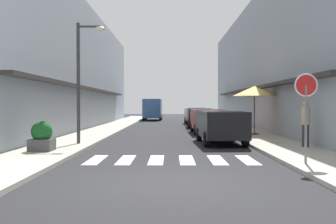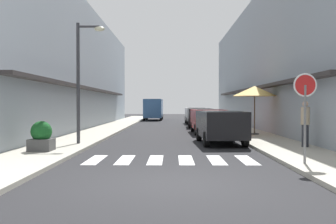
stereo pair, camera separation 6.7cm
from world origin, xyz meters
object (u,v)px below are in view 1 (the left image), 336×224
parked_car_far (200,115)px  pedestrian_walking_near (305,123)px  street_lamp (83,69)px  parked_car_near (220,123)px  planter_corner (42,137)px  round_street_sign (306,95)px  parked_car_distant (195,114)px  cafe_umbrella (254,91)px  parked_car_mid (207,118)px  delivery_van (153,108)px

parked_car_far → pedestrian_walking_near: pedestrian_walking_near is taller
parked_car_far → street_lamp: bearing=-113.2°
parked_car_near → planter_corner: size_ratio=4.18×
round_street_sign → pedestrian_walking_near: (1.44, 4.28, -0.96)m
parked_car_distant → parked_car_near: bearing=-90.0°
street_lamp → parked_car_far: bearing=66.8°
street_lamp → cafe_umbrella: (8.22, 5.08, -0.75)m
round_street_sign → pedestrian_walking_near: size_ratio=1.41×
parked_car_distant → street_lamp: street_lamp is taller
parked_car_mid → street_lamp: (-5.87, -7.43, 2.29)m
pedestrian_walking_near → delivery_van: bearing=98.6°
pedestrian_walking_near → planter_corner: bearing=-177.3°
planter_corner → parked_car_far: bearing=67.6°
pedestrian_walking_near → parked_car_mid: bearing=103.5°
parked_car_mid → pedestrian_walking_near: size_ratio=2.57×
parked_car_near → round_street_sign: round_street_sign is taller
street_lamp → parked_car_mid: bearing=51.7°
parked_car_near → cafe_umbrella: bearing=59.8°
delivery_van → parked_car_mid: bearing=-78.4°
parked_car_far → round_street_sign: (1.51, -19.27, 1.10)m
planter_corner → delivery_van: bearing=85.3°
round_street_sign → cafe_umbrella: 10.73m
parked_car_near → street_lamp: street_lamp is taller
planter_corner → round_street_sign: bearing=-19.7°
parked_car_mid → parked_car_far: size_ratio=1.09×
street_lamp → cafe_umbrella: 9.70m
street_lamp → parked_car_near: bearing=10.1°
parked_car_far → parked_car_mid: bearing=-90.0°
round_street_sign → street_lamp: bearing=142.8°
street_lamp → pedestrian_walking_near: street_lamp is taller
round_street_sign → pedestrian_walking_near: 4.62m
parked_car_distant → pedestrian_walking_near: 20.85m
pedestrian_walking_near → cafe_umbrella: bearing=90.3°
parked_car_far → street_lamp: 15.05m
parked_car_near → parked_car_far: size_ratio=1.05×
parked_car_distant → cafe_umbrella: (2.35, -14.23, 1.55)m
delivery_van → cafe_umbrella: bearing=-74.0°
parked_car_mid → pedestrian_walking_near: pedestrian_walking_near is taller
delivery_van → pedestrian_walking_near: 30.19m
round_street_sign → cafe_umbrella: (0.84, 10.69, 0.45)m
parked_car_mid → planter_corner: bearing=-123.8°
parked_car_near → planter_corner: 7.70m
parked_car_near → street_lamp: size_ratio=0.87×
parked_car_far → parked_car_distant: (0.00, 5.65, -0.00)m
parked_car_mid → street_lamp: street_lamp is taller
cafe_umbrella → pedestrian_walking_near: bearing=-84.6°
parked_car_mid → parked_car_distant: 11.89m
parked_car_distant → pedestrian_walking_near: bearing=-81.8°
parked_car_mid → round_street_sign: size_ratio=1.82×
delivery_van → cafe_umbrella: 23.87m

